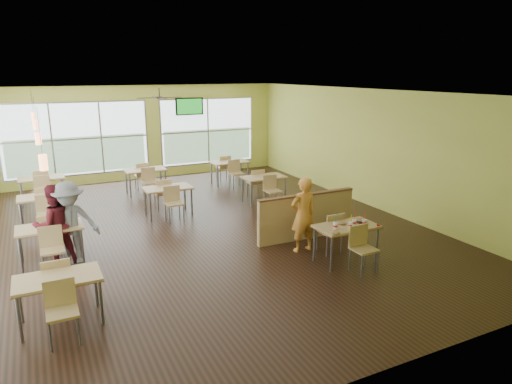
% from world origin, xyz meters
% --- Properties ---
extents(room, '(12.00, 12.04, 3.20)m').
position_xyz_m(room, '(0.00, 0.00, 1.60)').
color(room, black).
rests_on(room, ground).
extents(window_bays, '(9.24, 10.24, 2.38)m').
position_xyz_m(window_bays, '(-2.65, 3.08, 1.48)').
color(window_bays, white).
rests_on(window_bays, room).
extents(main_table, '(1.22, 1.52, 0.87)m').
position_xyz_m(main_table, '(2.00, -3.00, 0.63)').
color(main_table, tan).
rests_on(main_table, floor).
extents(half_wall_divider, '(2.40, 0.14, 1.04)m').
position_xyz_m(half_wall_divider, '(2.00, -1.55, 0.52)').
color(half_wall_divider, tan).
rests_on(half_wall_divider, floor).
extents(dining_tables, '(6.92, 8.72, 0.87)m').
position_xyz_m(dining_tables, '(-1.05, 1.71, 0.63)').
color(dining_tables, tan).
rests_on(dining_tables, floor).
extents(pendant_lights, '(0.11, 7.31, 0.86)m').
position_xyz_m(pendant_lights, '(-3.20, 0.68, 2.45)').
color(pendant_lights, '#2D2119').
rests_on(pendant_lights, ceiling).
extents(ceiling_fan, '(1.25, 1.25, 0.29)m').
position_xyz_m(ceiling_fan, '(-0.00, 3.00, 2.95)').
color(ceiling_fan, '#2D2119').
rests_on(ceiling_fan, ceiling).
extents(tv_backwall, '(1.00, 0.07, 0.60)m').
position_xyz_m(tv_backwall, '(1.80, 5.90, 2.45)').
color(tv_backwall, black).
rests_on(tv_backwall, wall_back).
extents(man_plaid, '(0.59, 0.40, 1.58)m').
position_xyz_m(man_plaid, '(1.53, -2.15, 0.79)').
color(man_plaid, '#DC5A18').
rests_on(man_plaid, floor).
extents(patron_maroon, '(0.89, 0.76, 1.59)m').
position_xyz_m(patron_maroon, '(-3.11, -0.59, 0.80)').
color(patron_maroon, maroon).
rests_on(patron_maroon, floor).
extents(patron_grey, '(1.06, 0.61, 1.64)m').
position_xyz_m(patron_grey, '(-2.83, -0.69, 0.82)').
color(patron_grey, slate).
rests_on(patron_grey, floor).
extents(cup_blue, '(0.10, 0.10, 0.35)m').
position_xyz_m(cup_blue, '(1.67, -3.08, 0.82)').
color(cup_blue, white).
rests_on(cup_blue, main_table).
extents(cup_yellow, '(0.08, 0.08, 0.30)m').
position_xyz_m(cup_yellow, '(1.97, -3.15, 0.81)').
color(cup_yellow, white).
rests_on(cup_yellow, main_table).
extents(cup_red_near, '(0.09, 0.09, 0.31)m').
position_xyz_m(cup_red_near, '(2.13, -3.06, 0.81)').
color(cup_red_near, white).
rests_on(cup_red_near, main_table).
extents(cup_red_far, '(0.09, 0.09, 0.33)m').
position_xyz_m(cup_red_far, '(2.30, -3.16, 0.82)').
color(cup_red_far, white).
rests_on(cup_red_far, main_table).
extents(food_basket, '(0.24, 0.24, 0.05)m').
position_xyz_m(food_basket, '(2.37, -2.96, 0.78)').
color(food_basket, black).
rests_on(food_basket, main_table).
extents(ketchup_cup, '(0.07, 0.07, 0.03)m').
position_xyz_m(ketchup_cup, '(2.55, -3.28, 0.76)').
color(ketchup_cup, '#970F09').
rests_on(ketchup_cup, main_table).
extents(wrapper_left, '(0.17, 0.15, 0.04)m').
position_xyz_m(wrapper_left, '(1.53, -3.30, 0.77)').
color(wrapper_left, '#A2794E').
rests_on(wrapper_left, main_table).
extents(wrapper_mid, '(0.21, 0.20, 0.04)m').
position_xyz_m(wrapper_mid, '(1.97, -2.90, 0.77)').
color(wrapper_mid, '#A2794E').
rests_on(wrapper_mid, main_table).
extents(wrapper_right, '(0.16, 0.15, 0.04)m').
position_xyz_m(wrapper_right, '(2.19, -3.21, 0.77)').
color(wrapper_right, '#A2794E').
rests_on(wrapper_right, main_table).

